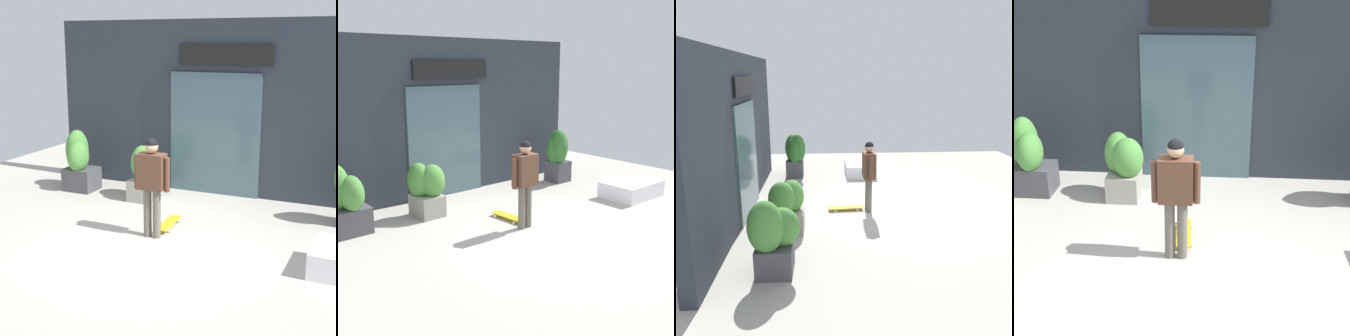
{
  "view_description": "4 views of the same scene",
  "coord_description": "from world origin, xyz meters",
  "views": [
    {
      "loc": [
        3.25,
        -6.86,
        3.07
      ],
      "look_at": [
        -0.14,
        0.67,
        1.02
      ],
      "focal_mm": 54.91,
      "sensor_mm": 36.0,
      "label": 1
    },
    {
      "loc": [
        -5.41,
        -5.48,
        2.92
      ],
      "look_at": [
        -0.14,
        0.67,
        1.02
      ],
      "focal_mm": 47.41,
      "sensor_mm": 36.0,
      "label": 2
    },
    {
      "loc": [
        -7.82,
        1.14,
        3.05
      ],
      "look_at": [
        -0.14,
        0.67,
        1.02
      ],
      "focal_mm": 38.07,
      "sensor_mm": 36.0,
      "label": 3
    },
    {
      "loc": [
        0.4,
        -5.44,
        3.51
      ],
      "look_at": [
        -0.14,
        0.67,
        1.02
      ],
      "focal_mm": 53.52,
      "sensor_mm": 36.0,
      "label": 4
    }
  ],
  "objects": [
    {
      "name": "ground_plane",
      "position": [
        0.0,
        0.0,
        0.0
      ],
      "size": [
        12.0,
        12.0,
        0.0
      ],
      "primitive_type": "plane",
      "color": "#B2ADA3"
    },
    {
      "name": "building_facade",
      "position": [
        -0.0,
        2.95,
        1.73
      ],
      "size": [
        7.21,
        0.31,
        3.49
      ],
      "color": "#2D333D",
      "rests_on": "ground_plane"
    },
    {
      "name": "skateboarder",
      "position": [
        -0.17,
        0.12,
        0.98
      ],
      "size": [
        0.61,
        0.27,
        1.61
      ],
      "rotation": [
        0.0,
        0.0,
        1.6
      ],
      "color": "#666056",
      "rests_on": "ground_plane"
    },
    {
      "name": "skateboard",
      "position": [
        -0.11,
        0.63,
        0.06
      ],
      "size": [
        0.29,
        0.8,
        0.08
      ],
      "rotation": [
        0.0,
        0.0,
        1.64
      ],
      "color": "gold",
      "rests_on": "ground_plane"
    },
    {
      "name": "planter_box_left",
      "position": [
        -2.75,
        1.92,
        0.61
      ],
      "size": [
        0.7,
        0.78,
        1.25
      ],
      "color": "#47474C",
      "rests_on": "ground_plane"
    },
    {
      "name": "planter_box_right",
      "position": [
        -1.18,
        1.85,
        0.56
      ],
      "size": [
        0.65,
        0.68,
        1.06
      ],
      "color": "gray",
      "rests_on": "ground_plane"
    },
    {
      "name": "planter_box_mid",
      "position": [
        2.7,
        1.98,
        0.76
      ],
      "size": [
        0.7,
        0.61,
        1.33
      ],
      "color": "#47474C",
      "rests_on": "ground_plane"
    },
    {
      "name": "snow_ledge",
      "position": [
        2.99,
        -0.02,
        0.18
      ],
      "size": [
        1.27,
        0.9,
        0.36
      ],
      "primitive_type": "cube",
      "color": "white",
      "rests_on": "ground_plane"
    }
  ]
}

